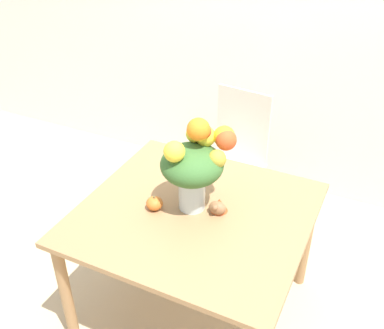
# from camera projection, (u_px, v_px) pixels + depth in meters

# --- Properties ---
(ground_plane) EXTENTS (12.00, 12.00, 0.00)m
(ground_plane) POSITION_uv_depth(u_px,v_px,m) (195.00, 307.00, 2.70)
(ground_plane) COLOR tan
(wall_back) EXTENTS (8.00, 0.06, 2.70)m
(wall_back) POSITION_uv_depth(u_px,v_px,m) (289.00, 18.00, 3.13)
(wall_back) COLOR white
(wall_back) RESTS_ON ground_plane
(dining_table) EXTENTS (1.15, 1.08, 0.74)m
(dining_table) POSITION_uv_depth(u_px,v_px,m) (195.00, 225.00, 2.35)
(dining_table) COLOR #9E754C
(dining_table) RESTS_ON ground_plane
(flower_vase) EXTENTS (0.34, 0.33, 0.50)m
(flower_vase) POSITION_uv_depth(u_px,v_px,m) (196.00, 162.00, 2.19)
(flower_vase) COLOR silver
(flower_vase) RESTS_ON dining_table
(pumpkin) EXTENTS (0.09, 0.09, 0.08)m
(pumpkin) POSITION_uv_depth(u_px,v_px,m) (155.00, 203.00, 2.30)
(pumpkin) COLOR orange
(pumpkin) RESTS_ON dining_table
(turkey_figurine) EXTENTS (0.09, 0.12, 0.07)m
(turkey_figurine) POSITION_uv_depth(u_px,v_px,m) (218.00, 206.00, 2.27)
(turkey_figurine) COLOR #936642
(turkey_figurine) RESTS_ON dining_table
(dining_chair_near_window) EXTENTS (0.47, 0.47, 0.98)m
(dining_chair_near_window) POSITION_uv_depth(u_px,v_px,m) (233.00, 159.00, 3.17)
(dining_chair_near_window) COLOR silver
(dining_chair_near_window) RESTS_ON ground_plane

